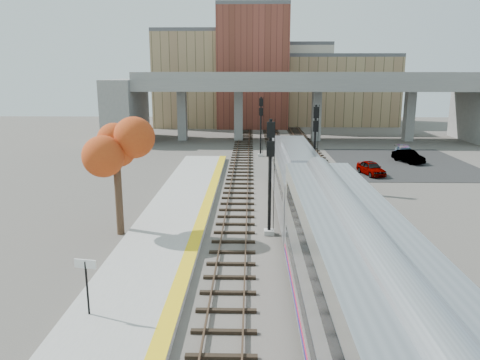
# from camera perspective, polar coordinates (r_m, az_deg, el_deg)

# --- Properties ---
(ground) EXTENTS (160.00, 160.00, 0.00)m
(ground) POSITION_cam_1_polar(r_m,az_deg,el_deg) (23.63, 6.75, -10.96)
(ground) COLOR #47423D
(ground) RESTS_ON ground
(platform) EXTENTS (4.50, 60.00, 0.35)m
(platform) POSITION_cam_1_polar(r_m,az_deg,el_deg) (23.99, -11.04, -10.29)
(platform) COLOR #9E9E99
(platform) RESTS_ON ground
(yellow_strip) EXTENTS (0.70, 60.00, 0.01)m
(yellow_strip) POSITION_cam_1_polar(r_m,az_deg,el_deg) (23.59, -6.48, -10.05)
(yellow_strip) COLOR yellow
(yellow_strip) RESTS_ON platform
(tracks) EXTENTS (10.70, 95.00, 0.25)m
(tracks) POSITION_cam_1_polar(r_m,az_deg,el_deg) (35.43, 6.41, -2.57)
(tracks) COLOR black
(tracks) RESTS_ON ground
(overpass) EXTENTS (54.00, 12.00, 9.50)m
(overpass) POSITION_cam_1_polar(r_m,az_deg,el_deg) (66.97, 7.58, 9.76)
(overpass) COLOR slate
(overpass) RESTS_ON ground
(buildings_far) EXTENTS (43.00, 21.00, 20.60)m
(buildings_far) POSITION_cam_1_polar(r_m,az_deg,el_deg) (88.13, 3.69, 11.97)
(buildings_far) COLOR #9A8359
(buildings_far) RESTS_ON ground
(parking_lot) EXTENTS (14.00, 18.00, 0.04)m
(parking_lot) POSITION_cam_1_polar(r_m,az_deg,el_deg) (52.94, 19.18, 1.95)
(parking_lot) COLOR black
(parking_lot) RESTS_ON ground
(locomotive) EXTENTS (3.02, 19.05, 4.10)m
(locomotive) POSITION_cam_1_polar(r_m,az_deg,el_deg) (33.53, 6.83, 0.40)
(locomotive) COLOR #A8AAB2
(locomotive) RESTS_ON ground
(signal_mast_near) EXTENTS (0.60, 0.64, 6.96)m
(signal_mast_near) POSITION_cam_1_polar(r_m,az_deg,el_deg) (27.40, 3.66, 0.08)
(signal_mast_near) COLOR #9E9E99
(signal_mast_near) RESTS_ON ground
(signal_mast_mid) EXTENTS (0.60, 0.64, 6.99)m
(signal_mast_mid) POSITION_cam_1_polar(r_m,az_deg,el_deg) (38.77, 9.09, 3.83)
(signal_mast_mid) COLOR #9E9E99
(signal_mast_mid) RESTS_ON ground
(signal_mast_far) EXTENTS (0.60, 0.64, 6.80)m
(signal_mast_far) POSITION_cam_1_polar(r_m,az_deg,el_deg) (53.68, 2.55, 6.39)
(signal_mast_far) COLOR #9E9E99
(signal_mast_far) RESTS_ON ground
(station_sign) EXTENTS (0.89, 0.21, 2.27)m
(station_sign) POSITION_cam_1_polar(r_m,az_deg,el_deg) (19.20, -18.24, -10.98)
(station_sign) COLOR black
(station_sign) RESTS_ON platform
(tree) EXTENTS (3.60, 3.60, 6.82)m
(tree) POSITION_cam_1_polar(r_m,az_deg,el_deg) (28.15, -14.88, 3.39)
(tree) COLOR #382619
(tree) RESTS_ON ground
(car_a) EXTENTS (2.36, 4.05, 1.29)m
(car_a) POSITION_cam_1_polar(r_m,az_deg,el_deg) (45.86, 15.71, 1.41)
(car_a) COLOR #99999E
(car_a) RESTS_ON parking_lot
(car_b) EXTENTS (2.70, 4.28, 1.33)m
(car_b) POSITION_cam_1_polar(r_m,az_deg,el_deg) (53.29, 19.84, 2.72)
(car_b) COLOR #99999E
(car_b) RESTS_ON parking_lot
(car_c) EXTENTS (2.45, 4.79, 1.33)m
(car_c) POSITION_cam_1_polar(r_m,az_deg,el_deg) (55.54, 19.45, 3.15)
(car_c) COLOR #99999E
(car_c) RESTS_ON parking_lot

